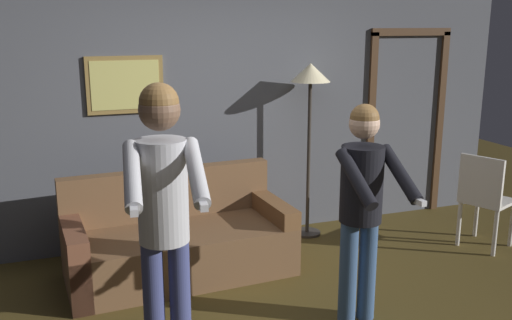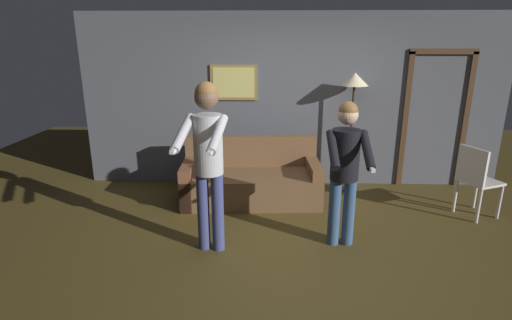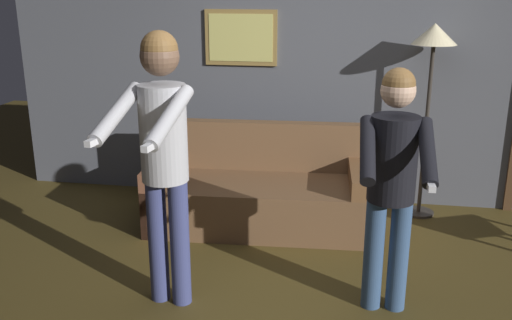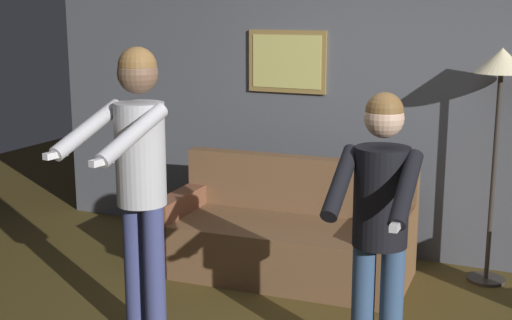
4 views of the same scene
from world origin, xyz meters
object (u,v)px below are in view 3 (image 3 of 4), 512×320
person_standing_left (162,144)px  person_standing_right (392,172)px  torchiere_lamp (433,52)px  couch (259,194)px

person_standing_left → person_standing_right: bearing=6.5°
torchiere_lamp → person_standing_right: torchiere_lamp is taller
couch → person_standing_right: size_ratio=1.21×
torchiere_lamp → couch: bearing=-161.8°
couch → person_standing_left: bearing=-105.0°
couch → person_standing_left: (-0.38, -1.41, 0.84)m
couch → person_standing_left: 1.69m
couch → torchiere_lamp: (1.45, 0.48, 1.23)m
torchiere_lamp → person_standing_right: (-0.40, -1.73, -0.55)m
torchiere_lamp → person_standing_left: size_ratio=0.97×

